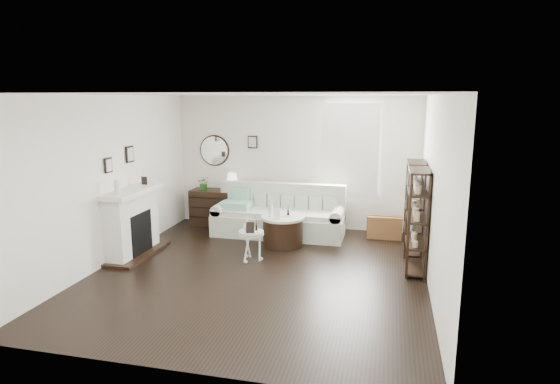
% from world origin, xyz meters
% --- Properties ---
extents(room, '(5.50, 5.50, 5.50)m').
position_xyz_m(room, '(0.73, 2.70, 1.60)').
color(room, black).
rests_on(room, ground).
extents(fireplace, '(0.50, 1.40, 1.84)m').
position_xyz_m(fireplace, '(-2.32, 0.30, 0.54)').
color(fireplace, white).
rests_on(fireplace, ground).
extents(shelf_unit_far, '(0.30, 0.80, 1.60)m').
position_xyz_m(shelf_unit_far, '(2.33, 1.55, 0.80)').
color(shelf_unit_far, black).
rests_on(shelf_unit_far, ground).
extents(shelf_unit_near, '(0.30, 0.80, 1.60)m').
position_xyz_m(shelf_unit_near, '(2.33, 0.65, 0.80)').
color(shelf_unit_near, black).
rests_on(shelf_unit_near, ground).
extents(sofa, '(2.54, 0.88, 0.99)m').
position_xyz_m(sofa, '(-0.18, 2.08, 0.33)').
color(sofa, beige).
rests_on(sofa, ground).
extents(quilt, '(0.56, 0.46, 0.14)m').
position_xyz_m(quilt, '(-1.01, 1.95, 0.58)').
color(quilt, '#29996B').
rests_on(quilt, sofa).
extents(suitcase, '(0.65, 0.22, 0.43)m').
position_xyz_m(suitcase, '(1.84, 2.27, 0.22)').
color(suitcase, brown).
rests_on(suitcase, ground).
extents(dresser, '(1.12, 0.48, 0.75)m').
position_xyz_m(dresser, '(-1.61, 2.47, 0.38)').
color(dresser, black).
rests_on(dresser, ground).
extents(table_lamp, '(0.28, 0.28, 0.38)m').
position_xyz_m(table_lamp, '(-1.28, 2.47, 0.94)').
color(table_lamp, white).
rests_on(table_lamp, dresser).
extents(potted_plant, '(0.31, 0.28, 0.29)m').
position_xyz_m(potted_plant, '(-1.89, 2.42, 0.89)').
color(potted_plant, '#24631C').
rests_on(potted_plant, dresser).
extents(drum_table, '(0.79, 0.79, 0.55)m').
position_xyz_m(drum_table, '(0.05, 1.40, 0.28)').
color(drum_table, black).
rests_on(drum_table, ground).
extents(pedestal_table, '(0.42, 0.42, 0.51)m').
position_xyz_m(pedestal_table, '(-0.28, 0.49, 0.46)').
color(pedestal_table, white).
rests_on(pedestal_table, ground).
extents(eiffel_drum, '(0.11, 0.11, 0.19)m').
position_xyz_m(eiffel_drum, '(0.13, 1.45, 0.64)').
color(eiffel_drum, black).
rests_on(eiffel_drum, drum_table).
extents(bottle_drum, '(0.07, 0.07, 0.32)m').
position_xyz_m(bottle_drum, '(-0.15, 1.31, 0.71)').
color(bottle_drum, silver).
rests_on(bottle_drum, drum_table).
extents(card_frame_drum, '(0.15, 0.09, 0.18)m').
position_xyz_m(card_frame_drum, '(-0.01, 1.20, 0.64)').
color(card_frame_drum, white).
rests_on(card_frame_drum, drum_table).
extents(eiffel_ped, '(0.13, 0.13, 0.18)m').
position_xyz_m(eiffel_ped, '(-0.20, 0.52, 0.60)').
color(eiffel_ped, black).
rests_on(eiffel_ped, pedestal_table).
extents(flask_ped, '(0.13, 0.13, 0.24)m').
position_xyz_m(flask_ped, '(-0.35, 0.51, 0.63)').
color(flask_ped, silver).
rests_on(flask_ped, pedestal_table).
extents(card_frame_ped, '(0.14, 0.08, 0.18)m').
position_xyz_m(card_frame_ped, '(-0.26, 0.38, 0.60)').
color(card_frame_ped, black).
rests_on(card_frame_ped, pedestal_table).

